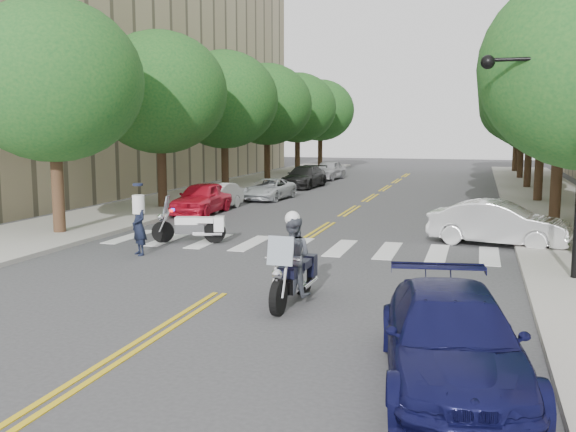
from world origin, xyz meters
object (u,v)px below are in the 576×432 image
at_px(motorcycle_police, 293,262).
at_px(officer_standing, 139,226).
at_px(sedan_blue, 452,340).
at_px(convertible, 499,223).
at_px(motorcycle_parked, 195,227).

height_order(motorcycle_police, officer_standing, motorcycle_police).
xyz_separation_m(motorcycle_police, sedan_blue, (3.60, -3.82, -0.20)).
distance_m(officer_standing, sedan_blue, 12.41).
bearing_deg(officer_standing, sedan_blue, -0.63).
bearing_deg(officer_standing, motorcycle_police, 5.18).
distance_m(motorcycle_police, sedan_blue, 5.25).
relative_size(officer_standing, convertible, 0.40).
height_order(motorcycle_parked, officer_standing, officer_standing).
xyz_separation_m(motorcycle_police, officer_standing, (-6.09, 3.94, -0.03)).
distance_m(motorcycle_parked, sedan_blue, 13.53).
xyz_separation_m(convertible, sedan_blue, (-1.01, -12.62, -0.02)).
bearing_deg(motorcycle_police, motorcycle_parked, -48.23).
relative_size(motorcycle_parked, officer_standing, 1.38).
height_order(officer_standing, convertible, officer_standing).
height_order(motorcycle_police, motorcycle_parked, motorcycle_police).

